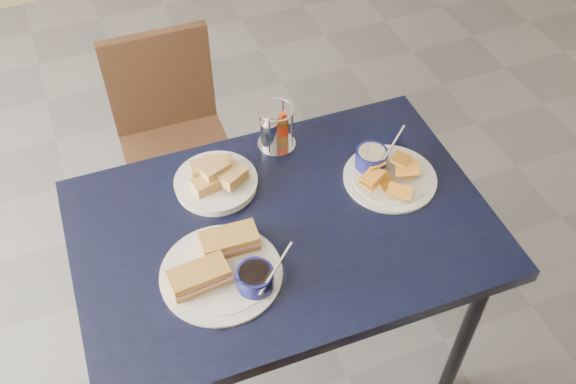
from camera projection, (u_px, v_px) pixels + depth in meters
name	position (u px, v px, depth m)	size (l,w,h in m)	color
ground	(311.00, 304.00, 2.37)	(6.00, 6.00, 0.00)	#535459
dining_table	(283.00, 242.00, 1.71)	(1.09, 0.74, 0.75)	black
chair_far	(171.00, 127.00, 2.34)	(0.39, 0.37, 0.80)	black
sandwich_plate	(224.00, 267.00, 1.53)	(0.31, 0.30, 0.12)	white
plantain_plate	(383.00, 170.00, 1.76)	(0.26, 0.26, 0.12)	white
bread_basket	(216.00, 179.00, 1.73)	(0.22, 0.22, 0.08)	white
condiment_caddy	(275.00, 130.00, 1.81)	(0.11, 0.11, 0.14)	silver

